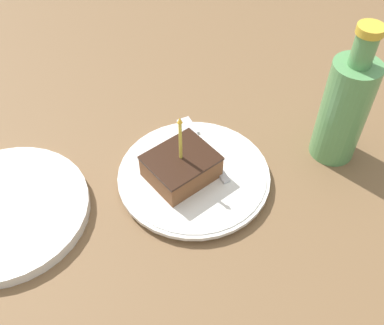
# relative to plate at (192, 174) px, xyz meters

# --- Properties ---
(ground_plane) EXTENTS (2.40, 2.40, 0.04)m
(ground_plane) POSITION_rel_plate_xyz_m (0.00, 0.01, -0.03)
(ground_plane) COLOR brown
(ground_plane) RESTS_ON ground
(plate) EXTENTS (0.25, 0.25, 0.02)m
(plate) POSITION_rel_plate_xyz_m (0.00, 0.00, 0.00)
(plate) COLOR white
(plate) RESTS_ON ground_plane
(cake_slice) EXTENTS (0.09, 0.10, 0.13)m
(cake_slice) POSITION_rel_plate_xyz_m (-0.00, -0.02, 0.03)
(cake_slice) COLOR brown
(cake_slice) RESTS_ON plate
(fork) EXTENTS (0.17, 0.05, 0.00)m
(fork) POSITION_rel_plate_xyz_m (-0.04, 0.05, 0.01)
(fork) COLOR silver
(fork) RESTS_ON plate
(bottle) EXTENTS (0.08, 0.08, 0.25)m
(bottle) POSITION_rel_plate_xyz_m (0.11, 0.23, 0.09)
(bottle) COLOR #599959
(bottle) RESTS_ON ground_plane
(side_plate) EXTENTS (0.25, 0.25, 0.02)m
(side_plate) POSITION_rel_plate_xyz_m (-0.12, -0.27, -0.00)
(side_plate) COLOR white
(side_plate) RESTS_ON ground_plane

